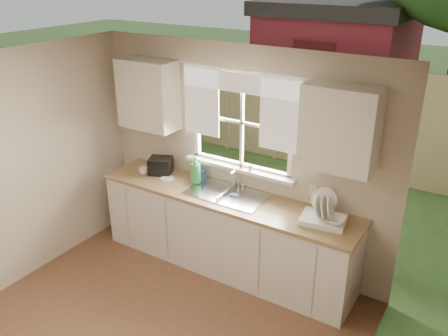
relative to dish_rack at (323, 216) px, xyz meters
The scene contains 19 objects.
room_walls 2.11m from the dish_rack, 122.19° to the right, with size 3.62×4.02×2.50m.
ceiling 2.54m from the dish_rack, 123.16° to the right, with size 3.60×4.00×0.02m, color silver.
window 1.26m from the dish_rack, 165.18° to the left, with size 1.38×0.16×1.06m.
curtains 1.49m from the dish_rack, 167.68° to the left, with size 1.50×0.03×0.81m.
base_cabinets 1.24m from the dish_rack, behind, with size 3.00×0.62×0.87m, color silver.
countertop 1.12m from the dish_rack, behind, with size 3.04×0.65×0.04m, color #96774B.
upper_cabinet_left 2.43m from the dish_rack, behind, with size 0.70×0.33×0.80m, color silver.
upper_cabinet_right 0.88m from the dish_rack, 73.55° to the left, with size 0.70×0.33×0.80m, color silver.
wall_outlet 0.38m from the dish_rack, 130.09° to the left, with size 0.08×0.01×0.12m, color beige.
sill_jars 1.06m from the dish_rack, 167.02° to the left, with size 0.16×0.04×0.06m.
sink 1.12m from the dish_rack, behind, with size 0.88×0.52×0.40m.
dish_rack is the anchor object (origin of this frame).
bowl 0.13m from the dish_rack, 22.13° to the right, with size 0.22×0.22×0.05m, color white.
soap_bottle_a 1.58m from the dish_rack, behind, with size 0.13×0.13×0.33m, color green.
soap_bottle_b 1.58m from the dish_rack, behind, with size 0.09×0.09×0.20m, color blue.
soap_bottle_c 1.61m from the dish_rack, behind, with size 0.15×0.15×0.19m, color #EEEDC4.
saucer 1.92m from the dish_rack, behind, with size 0.16×0.16×0.01m, color silver.
cup 2.26m from the dish_rack, behind, with size 0.12×0.12×0.09m, color white.
black_appliance 2.10m from the dish_rack, behind, with size 0.26×0.23×0.19m, color black.
Camera 1 is at (2.45, -2.25, 3.26)m, focal length 38.00 mm.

